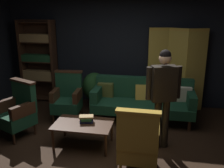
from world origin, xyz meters
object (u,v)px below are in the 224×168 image
coffee_table (83,126)px  armchair_wing_left (18,111)px  book_green_cloth (86,119)px  standing_figure (163,91)px  book_navy_cloth (86,121)px  bookshelf (39,60)px  potted_plant (94,88)px  armchair_wing_right (67,98)px  book_tan_leather (86,117)px  folding_screen (176,69)px  velvet_couch (143,99)px  armchair_gilt_accent (138,142)px

coffee_table → armchair_wing_left: armchair_wing_left is taller
armchair_wing_left → book_green_cloth: bearing=-4.4°
standing_figure → book_navy_cloth: standing_figure is taller
bookshelf → coffee_table: size_ratio=2.05×
potted_plant → armchair_wing_left: bearing=-124.0°
armchair_wing_right → standing_figure: standing_figure is taller
coffee_table → book_navy_cloth: 0.10m
book_green_cloth → book_tan_leather: 0.04m
folding_screen → armchair_wing_left: folding_screen is taller
armchair_wing_right → armchair_wing_left: bearing=-127.5°
coffee_table → standing_figure: (1.32, 0.20, 0.65)m
book_navy_cloth → velvet_couch: bearing=54.9°
velvet_couch → potted_plant: bearing=160.4°
bookshelf → book_tan_leather: bearing=-47.9°
standing_figure → book_navy_cloth: (-1.28, -0.14, -0.58)m
coffee_table → book_green_cloth: book_green_cloth is taller
book_tan_leather → armchair_wing_left: bearing=175.6°
potted_plant → book_green_cloth: (0.28, -1.68, -0.02)m
velvet_couch → potted_plant: size_ratio=2.43×
folding_screen → armchair_wing_right: bearing=-156.0°
armchair_wing_left → standing_figure: size_ratio=0.61×
folding_screen → velvet_couch: 1.13m
velvet_couch → book_tan_leather: bearing=-125.1°
folding_screen → armchair_wing_left: bearing=-147.5°
velvet_couch → book_navy_cloth: (-0.89, -1.26, -0.01)m
book_green_cloth → book_navy_cloth: bearing=0.0°
armchair_wing_left → book_green_cloth: (1.35, -0.10, -0.01)m
potted_plant → book_green_cloth: bearing=-80.4°
bookshelf → coffee_table: 2.81m
velvet_couch → book_navy_cloth: 1.55m
bookshelf → book_tan_leather: size_ratio=8.42×
bookshelf → standing_figure: (3.09, -1.87, -0.03)m
folding_screen → potted_plant: folding_screen is taller
armchair_gilt_accent → book_navy_cloth: (-0.96, 0.65, -0.05)m
folding_screen → bookshelf: bearing=179.5°
velvet_couch → armchair_wing_left: size_ratio=2.04×
folding_screen → armchair_wing_right: folding_screen is taller
standing_figure → armchair_gilt_accent: bearing=-112.2°
coffee_table → potted_plant: bearing=98.0°
armchair_gilt_accent → folding_screen: bearing=76.5°
book_navy_cloth → folding_screen: bearing=51.2°
book_tan_leather → armchair_gilt_accent: bearing=-34.2°
armchair_gilt_accent → standing_figure: size_ratio=0.61×
velvet_couch → armchair_wing_right: armchair_wing_right is taller
book_navy_cloth → armchair_gilt_accent: bearing=-34.2°
book_green_cloth → book_tan_leather: book_tan_leather is taller
bookshelf → book_navy_cloth: bookshelf is taller
armchair_gilt_accent → armchair_wing_left: same height
folding_screen → potted_plant: 1.95m
armchair_wing_right → standing_figure: bearing=-22.6°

